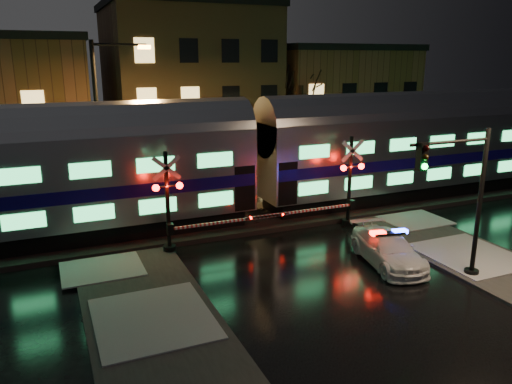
{
  "coord_description": "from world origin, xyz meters",
  "views": [
    {
      "loc": [
        -9.04,
        -17.0,
        7.91
      ],
      "look_at": [
        -0.67,
        2.5,
        2.2
      ],
      "focal_mm": 35.0,
      "sensor_mm": 36.0,
      "label": 1
    }
  ],
  "objects_px": {
    "crossing_signal_left": "(177,212)",
    "streetlight": "(104,117)",
    "crossing_signal_right": "(344,191)",
    "police_car": "(388,249)",
    "traffic_light": "(462,204)"
  },
  "relations": [
    {
      "from": "traffic_light",
      "to": "police_car",
      "type": "bearing_deg",
      "value": 120.13
    },
    {
      "from": "police_car",
      "to": "crossing_signal_left",
      "type": "bearing_deg",
      "value": 159.47
    },
    {
      "from": "police_car",
      "to": "crossing_signal_right",
      "type": "height_order",
      "value": "crossing_signal_right"
    },
    {
      "from": "crossing_signal_right",
      "to": "crossing_signal_left",
      "type": "relative_size",
      "value": 1.02
    },
    {
      "from": "crossing_signal_right",
      "to": "streetlight",
      "type": "bearing_deg",
      "value": 146.14
    },
    {
      "from": "crossing_signal_left",
      "to": "streetlight",
      "type": "xyz_separation_m",
      "value": [
        -1.88,
        6.69,
        3.27
      ]
    },
    {
      "from": "crossing_signal_left",
      "to": "streetlight",
      "type": "height_order",
      "value": "streetlight"
    },
    {
      "from": "police_car",
      "to": "traffic_light",
      "type": "relative_size",
      "value": 0.82
    },
    {
      "from": "crossing_signal_left",
      "to": "streetlight",
      "type": "relative_size",
      "value": 0.69
    },
    {
      "from": "crossing_signal_right",
      "to": "streetlight",
      "type": "height_order",
      "value": "streetlight"
    },
    {
      "from": "police_car",
      "to": "crossing_signal_left",
      "type": "height_order",
      "value": "crossing_signal_left"
    },
    {
      "from": "streetlight",
      "to": "traffic_light",
      "type": "bearing_deg",
      "value": -52.07
    },
    {
      "from": "crossing_signal_right",
      "to": "crossing_signal_left",
      "type": "xyz_separation_m",
      "value": [
        -8.09,
        -0.0,
        -0.03
      ]
    },
    {
      "from": "traffic_light",
      "to": "streetlight",
      "type": "relative_size",
      "value": 0.63
    },
    {
      "from": "crossing_signal_right",
      "to": "crossing_signal_left",
      "type": "height_order",
      "value": "crossing_signal_right"
    }
  ]
}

